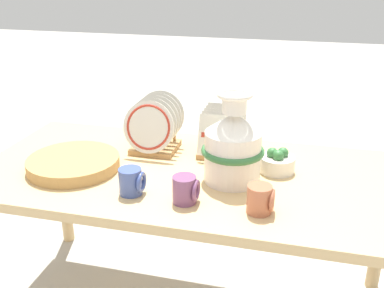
{
  "coord_description": "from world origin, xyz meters",
  "views": [
    {
      "loc": [
        0.36,
        -1.44,
        1.35
      ],
      "look_at": [
        0.0,
        0.0,
        0.74
      ],
      "focal_mm": 42.0,
      "sensor_mm": 36.0,
      "label": 1
    }
  ],
  "objects_px": {
    "ceramic_vase": "(233,145)",
    "dish_rack_square_plates": "(222,139)",
    "mug_terracotta_glaze": "(261,199)",
    "mug_plum_glaze": "(186,190)",
    "mug_cobalt_glaze": "(132,181)",
    "fruit_bowl": "(277,162)",
    "wicker_charger_stack": "(74,163)",
    "dish_rack_round_plates": "(154,129)"
  },
  "relations": [
    {
      "from": "ceramic_vase",
      "to": "dish_rack_square_plates",
      "type": "xyz_separation_m",
      "value": [
        -0.08,
        0.22,
        -0.07
      ]
    },
    {
      "from": "mug_terracotta_glaze",
      "to": "dish_rack_square_plates",
      "type": "bearing_deg",
      "value": 115.26
    },
    {
      "from": "dish_rack_square_plates",
      "to": "mug_plum_glaze",
      "type": "bearing_deg",
      "value": -95.53
    },
    {
      "from": "mug_terracotta_glaze",
      "to": "mug_cobalt_glaze",
      "type": "height_order",
      "value": "same"
    },
    {
      "from": "dish_rack_square_plates",
      "to": "fruit_bowl",
      "type": "bearing_deg",
      "value": -26.29
    },
    {
      "from": "ceramic_vase",
      "to": "dish_rack_square_plates",
      "type": "bearing_deg",
      "value": 109.06
    },
    {
      "from": "ceramic_vase",
      "to": "dish_rack_square_plates",
      "type": "relative_size",
      "value": 1.59
    },
    {
      "from": "ceramic_vase",
      "to": "wicker_charger_stack",
      "type": "relative_size",
      "value": 0.95
    },
    {
      "from": "mug_plum_glaze",
      "to": "mug_cobalt_glaze",
      "type": "relative_size",
      "value": 1.0
    },
    {
      "from": "mug_cobalt_glaze",
      "to": "fruit_bowl",
      "type": "distance_m",
      "value": 0.54
    },
    {
      "from": "wicker_charger_stack",
      "to": "fruit_bowl",
      "type": "distance_m",
      "value": 0.75
    },
    {
      "from": "mug_plum_glaze",
      "to": "mug_cobalt_glaze",
      "type": "bearing_deg",
      "value": 176.49
    },
    {
      "from": "dish_rack_square_plates",
      "to": "mug_cobalt_glaze",
      "type": "height_order",
      "value": "dish_rack_square_plates"
    },
    {
      "from": "wicker_charger_stack",
      "to": "mug_cobalt_glaze",
      "type": "distance_m",
      "value": 0.31
    },
    {
      "from": "mug_plum_glaze",
      "to": "fruit_bowl",
      "type": "height_order",
      "value": "same"
    },
    {
      "from": "wicker_charger_stack",
      "to": "mug_cobalt_glaze",
      "type": "relative_size",
      "value": 3.76
    },
    {
      "from": "ceramic_vase",
      "to": "dish_rack_square_plates",
      "type": "distance_m",
      "value": 0.24
    },
    {
      "from": "dish_rack_square_plates",
      "to": "mug_cobalt_glaze",
      "type": "xyz_separation_m",
      "value": [
        -0.23,
        -0.4,
        -0.02
      ]
    },
    {
      "from": "mug_cobalt_glaze",
      "to": "mug_terracotta_glaze",
      "type": "bearing_deg",
      "value": -2.1
    },
    {
      "from": "mug_plum_glaze",
      "to": "mug_cobalt_glaze",
      "type": "xyz_separation_m",
      "value": [
        -0.19,
        0.01,
        0.0
      ]
    },
    {
      "from": "dish_rack_square_plates",
      "to": "ceramic_vase",
      "type": "bearing_deg",
      "value": -70.94
    },
    {
      "from": "mug_terracotta_glaze",
      "to": "mug_plum_glaze",
      "type": "height_order",
      "value": "same"
    },
    {
      "from": "mug_cobalt_glaze",
      "to": "fruit_bowl",
      "type": "bearing_deg",
      "value": 32.89
    },
    {
      "from": "dish_rack_round_plates",
      "to": "fruit_bowl",
      "type": "xyz_separation_m",
      "value": [
        0.5,
        -0.07,
        -0.06
      ]
    },
    {
      "from": "mug_plum_glaze",
      "to": "fruit_bowl",
      "type": "bearing_deg",
      "value": 48.91
    },
    {
      "from": "wicker_charger_stack",
      "to": "mug_plum_glaze",
      "type": "height_order",
      "value": "mug_plum_glaze"
    },
    {
      "from": "ceramic_vase",
      "to": "fruit_bowl",
      "type": "relative_size",
      "value": 2.5
    },
    {
      "from": "wicker_charger_stack",
      "to": "ceramic_vase",
      "type": "bearing_deg",
      "value": 5.22
    },
    {
      "from": "mug_cobalt_glaze",
      "to": "fruit_bowl",
      "type": "relative_size",
      "value": 0.7
    },
    {
      "from": "fruit_bowl",
      "to": "mug_terracotta_glaze",
      "type": "bearing_deg",
      "value": -95.04
    },
    {
      "from": "wicker_charger_stack",
      "to": "mug_terracotta_glaze",
      "type": "distance_m",
      "value": 0.72
    },
    {
      "from": "dish_rack_square_plates",
      "to": "fruit_bowl",
      "type": "distance_m",
      "value": 0.25
    },
    {
      "from": "ceramic_vase",
      "to": "mug_terracotta_glaze",
      "type": "xyz_separation_m",
      "value": [
        0.12,
        -0.2,
        -0.09
      ]
    },
    {
      "from": "dish_rack_round_plates",
      "to": "dish_rack_square_plates",
      "type": "height_order",
      "value": "dish_rack_round_plates"
    },
    {
      "from": "mug_terracotta_glaze",
      "to": "fruit_bowl",
      "type": "xyz_separation_m",
      "value": [
        0.03,
        0.31,
        -0.01
      ]
    },
    {
      "from": "ceramic_vase",
      "to": "dish_rack_square_plates",
      "type": "height_order",
      "value": "ceramic_vase"
    },
    {
      "from": "dish_rack_round_plates",
      "to": "mug_terracotta_glaze",
      "type": "bearing_deg",
      "value": -39.13
    },
    {
      "from": "dish_rack_round_plates",
      "to": "fruit_bowl",
      "type": "relative_size",
      "value": 1.74
    },
    {
      "from": "ceramic_vase",
      "to": "mug_terracotta_glaze",
      "type": "distance_m",
      "value": 0.25
    },
    {
      "from": "wicker_charger_stack",
      "to": "mug_plum_glaze",
      "type": "bearing_deg",
      "value": -16.56
    },
    {
      "from": "dish_rack_round_plates",
      "to": "mug_cobalt_glaze",
      "type": "height_order",
      "value": "dish_rack_round_plates"
    },
    {
      "from": "dish_rack_round_plates",
      "to": "fruit_bowl",
      "type": "height_order",
      "value": "dish_rack_round_plates"
    }
  ]
}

